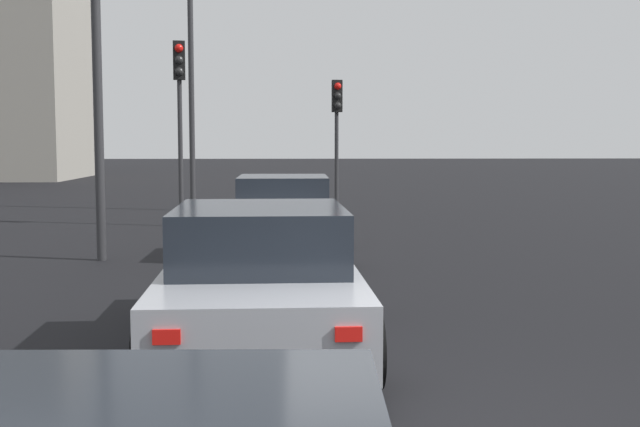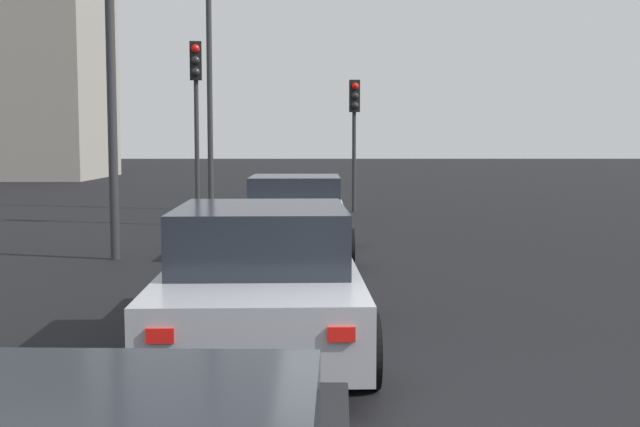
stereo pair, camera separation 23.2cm
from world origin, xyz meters
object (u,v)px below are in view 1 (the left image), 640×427
(traffic_light_near_left, at_px, (337,117))
(street_lamp_far, at_px, (191,36))
(traffic_light_near_right, at_px, (180,94))
(car_white_right_lead, at_px, (283,218))
(car_silver_right_second, at_px, (261,279))

(traffic_light_near_left, height_order, street_lamp_far, street_lamp_far)
(traffic_light_near_right, bearing_deg, car_white_right_lead, 17.86)
(car_silver_right_second, xyz_separation_m, traffic_light_near_right, (11.48, 2.32, 2.43))
(traffic_light_near_left, relative_size, street_lamp_far, 0.43)
(traffic_light_near_right, bearing_deg, car_silver_right_second, 3.52)
(car_silver_right_second, relative_size, street_lamp_far, 0.52)
(car_silver_right_second, distance_m, street_lamp_far, 16.63)
(traffic_light_near_left, distance_m, traffic_light_near_right, 5.42)
(car_white_right_lead, bearing_deg, car_silver_right_second, 178.27)
(traffic_light_near_left, bearing_deg, car_silver_right_second, -13.21)
(street_lamp_far, bearing_deg, car_silver_right_second, -170.78)
(car_silver_right_second, bearing_deg, traffic_light_near_left, -7.74)
(car_white_right_lead, height_order, traffic_light_near_left, traffic_light_near_left)
(traffic_light_near_left, height_order, traffic_light_near_right, traffic_light_near_right)
(car_white_right_lead, bearing_deg, traffic_light_near_left, -9.53)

